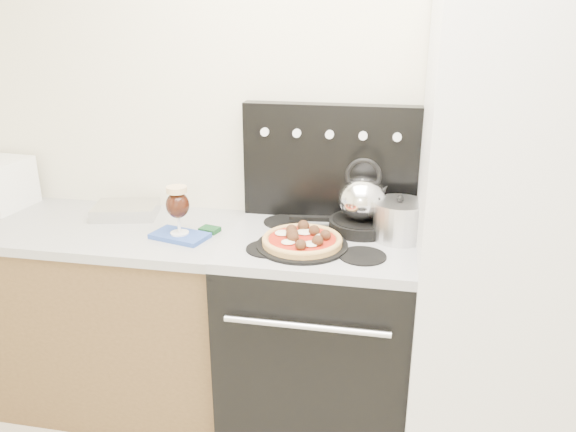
% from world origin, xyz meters
% --- Properties ---
extents(room_shell, '(3.52, 3.01, 2.52)m').
position_xyz_m(room_shell, '(0.00, 0.29, 1.25)').
color(room_shell, beige).
rests_on(room_shell, ground).
extents(base_cabinet, '(1.45, 0.60, 0.86)m').
position_xyz_m(base_cabinet, '(-1.02, 1.20, 0.43)').
color(base_cabinet, brown).
rests_on(base_cabinet, ground).
extents(countertop, '(1.48, 0.63, 0.04)m').
position_xyz_m(countertop, '(-1.02, 1.20, 0.88)').
color(countertop, '#ADADAD').
rests_on(countertop, base_cabinet).
extents(stove_body, '(0.76, 0.65, 0.88)m').
position_xyz_m(stove_body, '(0.08, 1.18, 0.44)').
color(stove_body, black).
rests_on(stove_body, ground).
extents(cooktop, '(0.76, 0.65, 0.04)m').
position_xyz_m(cooktop, '(0.08, 1.18, 0.90)').
color(cooktop, '#ADADB2').
rests_on(cooktop, stove_body).
extents(backguard, '(0.76, 0.08, 0.50)m').
position_xyz_m(backguard, '(0.08, 1.45, 1.17)').
color(backguard, black).
rests_on(backguard, cooktop).
extents(fridge, '(0.64, 0.68, 1.90)m').
position_xyz_m(fridge, '(0.78, 1.15, 0.95)').
color(fridge, silver).
rests_on(fridge, ground).
extents(foil_sheet, '(0.32, 0.26, 0.06)m').
position_xyz_m(foil_sheet, '(-0.84, 1.32, 0.93)').
color(foil_sheet, white).
rests_on(foil_sheet, countertop).
extents(oven_mitt, '(0.26, 0.19, 0.02)m').
position_xyz_m(oven_mitt, '(-0.50, 1.12, 0.91)').
color(oven_mitt, '#2D4EAB').
rests_on(oven_mitt, countertop).
extents(beer_glass, '(0.11, 0.11, 0.21)m').
position_xyz_m(beer_glass, '(-0.50, 1.12, 1.02)').
color(beer_glass, black).
rests_on(beer_glass, oven_mitt).
extents(pizza_pan, '(0.39, 0.39, 0.01)m').
position_xyz_m(pizza_pan, '(0.02, 1.08, 0.93)').
color(pizza_pan, black).
rests_on(pizza_pan, cooktop).
extents(pizza, '(0.34, 0.34, 0.04)m').
position_xyz_m(pizza, '(0.02, 1.08, 0.95)').
color(pizza, tan).
rests_on(pizza, pizza_pan).
extents(skillet, '(0.30, 0.30, 0.05)m').
position_xyz_m(skillet, '(0.23, 1.29, 0.94)').
color(skillet, black).
rests_on(skillet, cooktop).
extents(tea_kettle, '(0.24, 0.24, 0.22)m').
position_xyz_m(tea_kettle, '(0.23, 1.29, 1.08)').
color(tea_kettle, silver).
rests_on(tea_kettle, skillet).
extents(stock_pot, '(0.23, 0.23, 0.15)m').
position_xyz_m(stock_pot, '(0.39, 1.23, 0.99)').
color(stock_pot, silver).
rests_on(stock_pot, cooktop).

